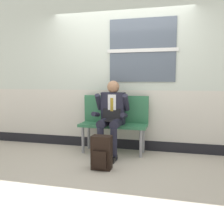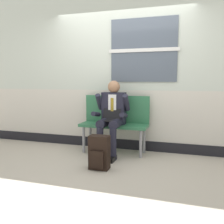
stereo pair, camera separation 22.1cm
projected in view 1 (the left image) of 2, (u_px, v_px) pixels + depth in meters
The scene contains 5 objects.
ground_plane at pixel (110, 161), 4.02m from camera, with size 18.00×18.00×0.00m, color #B2A899.
station_wall at pixel (121, 70), 4.61m from camera, with size 6.23×0.16×2.94m.
bench_with_person at pixel (114, 119), 4.47m from camera, with size 1.18×0.42×1.00m.
person_seated at pixel (111, 115), 4.26m from camera, with size 0.57×0.70×1.27m.
backpack at pixel (102, 153), 3.61m from camera, with size 0.28×0.21×0.49m.
Camera 1 is at (1.01, -3.76, 1.27)m, focal length 40.53 mm.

